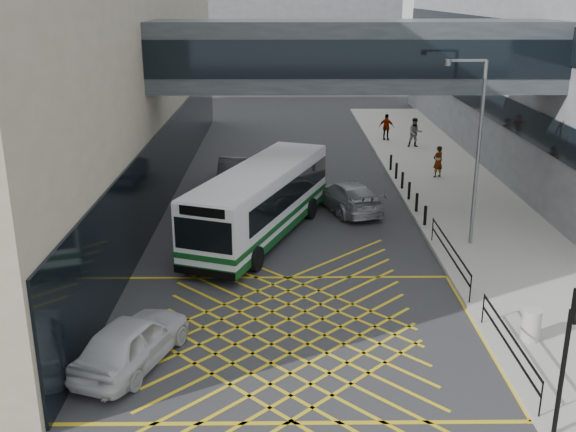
{
  "coord_description": "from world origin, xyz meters",
  "views": [
    {
      "loc": [
        -0.22,
        -18.72,
        10.16
      ],
      "look_at": [
        0.0,
        4.0,
        2.6
      ],
      "focal_mm": 42.0,
      "sensor_mm": 36.0,
      "label": 1
    }
  ],
  "objects_px": {
    "car_silver": "(347,195)",
    "street_lamp": "(475,142)",
    "car_white": "(132,341)",
    "bus": "(262,200)",
    "car_dark": "(234,169)",
    "pedestrian_a": "(438,162)",
    "pedestrian_c": "(387,127)",
    "litter_bin": "(531,325)",
    "traffic_light": "(570,342)",
    "pedestrian_b": "(415,133)"
  },
  "relations": [
    {
      "from": "bus",
      "to": "litter_bin",
      "type": "xyz_separation_m",
      "value": [
        8.37,
        -9.63,
        -0.99
      ]
    },
    {
      "from": "litter_bin",
      "to": "pedestrian_c",
      "type": "relative_size",
      "value": 0.54
    },
    {
      "from": "street_lamp",
      "to": "pedestrian_a",
      "type": "xyz_separation_m",
      "value": [
        1.13,
        10.68,
        -3.42
      ]
    },
    {
      "from": "bus",
      "to": "car_silver",
      "type": "distance_m",
      "value": 5.49
    },
    {
      "from": "car_dark",
      "to": "pedestrian_b",
      "type": "xyz_separation_m",
      "value": [
        11.74,
        8.22,
        0.4
      ]
    },
    {
      "from": "street_lamp",
      "to": "litter_bin",
      "type": "bearing_deg",
      "value": -93.38
    },
    {
      "from": "bus",
      "to": "pedestrian_a",
      "type": "xyz_separation_m",
      "value": [
        9.73,
        9.31,
        -0.6
      ]
    },
    {
      "from": "street_lamp",
      "to": "pedestrian_a",
      "type": "distance_m",
      "value": 11.27
    },
    {
      "from": "pedestrian_c",
      "to": "car_dark",
      "type": "bearing_deg",
      "value": 66.1
    },
    {
      "from": "street_lamp",
      "to": "pedestrian_a",
      "type": "bearing_deg",
      "value": 82.21
    },
    {
      "from": "car_silver",
      "to": "pedestrian_b",
      "type": "relative_size",
      "value": 2.55
    },
    {
      "from": "car_white",
      "to": "car_silver",
      "type": "height_order",
      "value": "car_silver"
    },
    {
      "from": "street_lamp",
      "to": "car_silver",
      "type": "bearing_deg",
      "value": 130.73
    },
    {
      "from": "bus",
      "to": "car_silver",
      "type": "height_order",
      "value": "bus"
    },
    {
      "from": "traffic_light",
      "to": "pedestrian_a",
      "type": "distance_m",
      "value": 23.82
    },
    {
      "from": "traffic_light",
      "to": "car_silver",
      "type": "bearing_deg",
      "value": 86.64
    },
    {
      "from": "car_white",
      "to": "car_silver",
      "type": "xyz_separation_m",
      "value": [
        7.46,
        14.29,
        0.02
      ]
    },
    {
      "from": "car_silver",
      "to": "pedestrian_a",
      "type": "xyz_separation_m",
      "value": [
        5.69,
        5.7,
        0.28
      ]
    },
    {
      "from": "car_silver",
      "to": "street_lamp",
      "type": "relative_size",
      "value": 0.66
    },
    {
      "from": "traffic_light",
      "to": "street_lamp",
      "type": "bearing_deg",
      "value": 70.69
    },
    {
      "from": "pedestrian_a",
      "to": "street_lamp",
      "type": "bearing_deg",
      "value": 55.99
    },
    {
      "from": "car_silver",
      "to": "pedestrian_a",
      "type": "relative_size",
      "value": 2.8
    },
    {
      "from": "litter_bin",
      "to": "pedestrian_a",
      "type": "distance_m",
      "value": 19.0
    },
    {
      "from": "car_silver",
      "to": "litter_bin",
      "type": "xyz_separation_m",
      "value": [
        4.33,
        -13.25,
        -0.12
      ]
    },
    {
      "from": "car_white",
      "to": "pedestrian_c",
      "type": "bearing_deg",
      "value": -91.97
    },
    {
      "from": "car_white",
      "to": "car_dark",
      "type": "xyz_separation_m",
      "value": [
        1.59,
        19.62,
        -0.01
      ]
    },
    {
      "from": "car_dark",
      "to": "car_white",
      "type": "bearing_deg",
      "value": 84.35
    },
    {
      "from": "street_lamp",
      "to": "litter_bin",
      "type": "distance_m",
      "value": 9.11
    },
    {
      "from": "car_white",
      "to": "traffic_light",
      "type": "height_order",
      "value": "traffic_light"
    },
    {
      "from": "car_dark",
      "to": "traffic_light",
      "type": "height_order",
      "value": "traffic_light"
    },
    {
      "from": "bus",
      "to": "car_white",
      "type": "relative_size",
      "value": 2.34
    },
    {
      "from": "pedestrian_a",
      "to": "pedestrian_b",
      "type": "distance_m",
      "value": 7.84
    },
    {
      "from": "bus",
      "to": "pedestrian_a",
      "type": "height_order",
      "value": "bus"
    },
    {
      "from": "litter_bin",
      "to": "pedestrian_a",
      "type": "height_order",
      "value": "pedestrian_a"
    },
    {
      "from": "street_lamp",
      "to": "pedestrian_b",
      "type": "bearing_deg",
      "value": 84.21
    },
    {
      "from": "bus",
      "to": "pedestrian_b",
      "type": "height_order",
      "value": "bus"
    },
    {
      "from": "bus",
      "to": "car_dark",
      "type": "xyz_separation_m",
      "value": [
        -1.83,
        8.94,
        -0.9
      ]
    },
    {
      "from": "car_silver",
      "to": "litter_bin",
      "type": "relative_size",
      "value": 5.06
    },
    {
      "from": "car_silver",
      "to": "car_white",
      "type": "bearing_deg",
      "value": 43.58
    },
    {
      "from": "street_lamp",
      "to": "pedestrian_c",
      "type": "height_order",
      "value": "street_lamp"
    },
    {
      "from": "bus",
      "to": "car_dark",
      "type": "height_order",
      "value": "bus"
    },
    {
      "from": "car_white",
      "to": "car_dark",
      "type": "relative_size",
      "value": 1.0
    },
    {
      "from": "pedestrian_b",
      "to": "traffic_light",
      "type": "bearing_deg",
      "value": -94.97
    },
    {
      "from": "car_dark",
      "to": "pedestrian_c",
      "type": "bearing_deg",
      "value": -135.01
    },
    {
      "from": "bus",
      "to": "car_silver",
      "type": "xyz_separation_m",
      "value": [
        4.05,
        3.61,
        -0.87
      ]
    },
    {
      "from": "traffic_light",
      "to": "pedestrian_b",
      "type": "height_order",
      "value": "traffic_light"
    },
    {
      "from": "pedestrian_a",
      "to": "car_dark",
      "type": "bearing_deg",
      "value": -26.13
    },
    {
      "from": "litter_bin",
      "to": "car_silver",
      "type": "bearing_deg",
      "value": 108.09
    },
    {
      "from": "car_white",
      "to": "car_dark",
      "type": "distance_m",
      "value": 19.68
    },
    {
      "from": "car_dark",
      "to": "pedestrian_a",
      "type": "distance_m",
      "value": 11.57
    }
  ]
}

